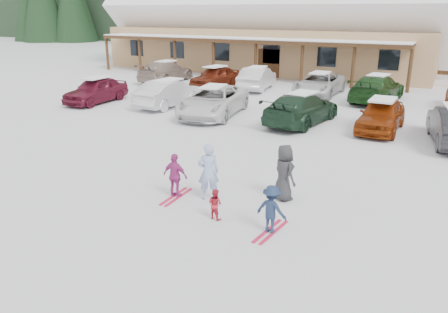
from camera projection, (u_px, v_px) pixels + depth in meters
The scene contains 20 objects.
ground at pixel (199, 198), 12.55m from camera, with size 160.00×160.00×0.00m, color silver.
day_lodge at pixel (269, 24), 38.76m from camera, with size 29.12×12.50×10.38m.
conifer_0 at pixel (130, 4), 47.28m from camera, with size 4.40×4.40×10.20m.
adult_skier at pixel (208, 172), 12.23m from camera, with size 0.60×0.39×1.64m, color #91A4D0.
toddler_red at pixel (215, 204), 11.18m from camera, with size 0.40×0.31×0.82m, color #B62130.
child_navy at pixel (271, 209), 10.42m from camera, with size 0.78×0.45×1.22m, color #192844.
skis_child_navy at pixel (271, 232), 10.61m from camera, with size 0.20×1.40×0.03m, color #C21B40.
child_magenta at pixel (175, 176), 12.39m from camera, with size 0.77×0.32×1.31m, color #A42E79.
skis_child_magenta at pixel (176, 197), 12.59m from camera, with size 0.20×1.40×0.03m, color #C21B40.
bystander_dark at pixel (284, 173), 12.20m from camera, with size 0.79×0.52×1.62m, color #2A2A2D.
parked_car_0 at pixel (96, 90), 25.19m from camera, with size 1.72×4.27×1.45m, color maroon.
parked_car_1 at pixel (168, 93), 24.23m from camera, with size 1.57×4.49×1.48m, color silver.
parked_car_2 at pixel (213, 101), 22.11m from camera, with size 2.48×5.38×1.49m, color white.
parked_car_3 at pixel (302, 108), 20.54m from camera, with size 2.05×5.04×1.46m, color #193322.
parked_car_4 at pixel (381, 115), 19.29m from camera, with size 1.68×4.18×1.43m, color maroon.
parked_car_7 at pixel (166, 71), 32.62m from camera, with size 2.13×5.23×1.52m, color gray.
parked_car_8 at pixel (215, 77), 30.27m from camera, with size 1.70×4.22×1.44m, color maroon.
parked_car_9 at pixel (257, 78), 29.35m from camera, with size 1.60×4.58×1.51m, color silver.
parked_car_10 at pixel (319, 84), 27.50m from camera, with size 2.33×5.06×1.40m, color silver.
parked_car_11 at pixel (377, 88), 25.47m from camera, with size 2.19×5.39×1.56m, color #193E17.
Camera 1 is at (5.90, -9.91, 5.13)m, focal length 35.00 mm.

